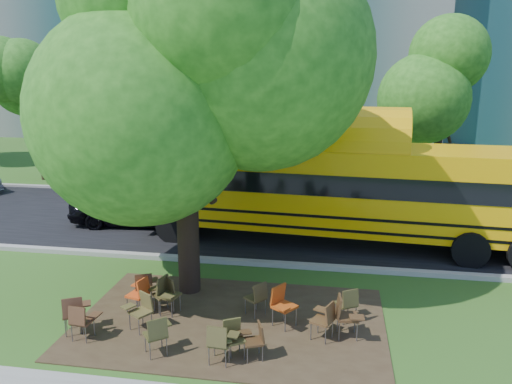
% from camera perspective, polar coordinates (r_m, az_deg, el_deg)
% --- Properties ---
extents(ground, '(160.00, 160.00, 0.00)m').
position_cam_1_polar(ground, '(12.56, -6.98, -13.11)').
color(ground, '#2D4F18').
rests_on(ground, ground).
extents(dirt_patch, '(7.00, 4.50, 0.03)m').
position_cam_1_polar(dirt_patch, '(11.90, -2.90, -14.56)').
color(dirt_patch, '#382819').
rests_on(dirt_patch, ground).
extents(asphalt_road, '(80.00, 8.00, 0.04)m').
position_cam_1_polar(asphalt_road, '(18.88, -1.06, -3.58)').
color(asphalt_road, black).
rests_on(asphalt_road, ground).
extents(kerb_near, '(80.00, 0.25, 0.14)m').
position_cam_1_polar(kerb_near, '(15.18, -3.81, -7.85)').
color(kerb_near, gray).
rests_on(kerb_near, ground).
extents(kerb_far, '(80.00, 0.25, 0.14)m').
position_cam_1_polar(kerb_far, '(22.76, 0.80, -0.42)').
color(kerb_far, gray).
rests_on(kerb_far, ground).
extents(building_main, '(38.00, 16.00, 22.00)m').
position_cam_1_polar(building_main, '(48.36, -4.45, 20.11)').
color(building_main, gray).
rests_on(building_main, ground).
extents(bg_tree_0, '(5.20, 5.20, 7.18)m').
position_cam_1_polar(bg_tree_0, '(28.23, -23.82, 10.45)').
color(bg_tree_0, black).
rests_on(bg_tree_0, ground).
extents(bg_tree_2, '(4.80, 4.80, 6.62)m').
position_cam_1_polar(bg_tree_2, '(28.01, -7.97, 10.71)').
color(bg_tree_2, black).
rests_on(bg_tree_2, ground).
extents(bg_tree_3, '(5.60, 5.60, 7.84)m').
position_cam_1_polar(bg_tree_3, '(25.18, 20.61, 11.51)').
color(bg_tree_3, black).
rests_on(bg_tree_3, ground).
extents(main_tree, '(7.20, 7.20, 9.11)m').
position_cam_1_polar(main_tree, '(12.25, -8.37, 12.89)').
color(main_tree, black).
rests_on(main_tree, ground).
extents(school_bus, '(13.51, 3.92, 3.26)m').
position_cam_1_polar(school_bus, '(16.63, 11.80, 0.38)').
color(school_bus, '#E7A407').
rests_on(school_bus, ground).
extents(chair_0, '(0.62, 0.74, 0.92)m').
position_cam_1_polar(chair_0, '(11.83, -20.04, -12.61)').
color(chair_0, '#4F2E1C').
rests_on(chair_0, ground).
extents(chair_1, '(0.58, 0.50, 0.85)m').
position_cam_1_polar(chair_1, '(11.53, -19.29, -13.52)').
color(chair_1, '#4C2E1B').
rests_on(chair_1, ground).
extents(chair_2, '(0.59, 0.74, 0.88)m').
position_cam_1_polar(chair_2, '(10.59, -11.22, -15.40)').
color(chair_2, '#413E1C').
rests_on(chair_2, ground).
extents(chair_3, '(0.73, 0.58, 0.87)m').
position_cam_1_polar(chair_3, '(11.62, -12.98, -12.76)').
color(chair_3, brown).
rests_on(chair_3, ground).
extents(chair_4, '(0.60, 0.51, 0.88)m').
position_cam_1_polar(chair_4, '(10.16, -4.12, -16.51)').
color(chair_4, '#433C1D').
rests_on(chair_4, ground).
extents(chair_5, '(0.55, 0.66, 0.81)m').
position_cam_1_polar(chair_5, '(10.39, -2.72, -16.02)').
color(chair_5, '#4D4821').
rests_on(chair_5, ground).
extents(chair_6, '(0.61, 0.53, 0.78)m').
position_cam_1_polar(chair_6, '(10.34, -0.08, -16.27)').
color(chair_6, '#402A17').
rests_on(chair_6, ground).
extents(chair_7, '(0.62, 0.64, 0.96)m').
position_cam_1_polar(chair_7, '(11.15, 10.16, -13.49)').
color(chair_7, '#452D18').
rests_on(chair_7, ground).
extents(chair_8, '(0.53, 0.68, 0.90)m').
position_cam_1_polar(chair_8, '(12.37, -13.15, -10.98)').
color(chair_8, '#D74917').
rests_on(chair_8, ground).
extents(chair_9, '(0.75, 0.60, 0.88)m').
position_cam_1_polar(chair_9, '(12.29, -10.38, -11.06)').
color(chair_9, '#42371C').
rests_on(chair_9, ground).
extents(chair_10, '(0.55, 0.70, 0.92)m').
position_cam_1_polar(chair_10, '(12.17, -10.20, -11.17)').
color(chair_10, '#4A4320').
rests_on(chair_10, ground).
extents(chair_11, '(0.58, 0.74, 0.86)m').
position_cam_1_polar(chair_11, '(11.93, 0.19, -11.68)').
color(chair_11, '#473C1E').
rests_on(chair_11, ground).
extents(chair_12, '(0.65, 0.82, 0.96)m').
position_cam_1_polar(chair_12, '(11.45, 2.97, -12.49)').
color(chair_12, '#A84212').
rests_on(chair_12, ground).
extents(chair_13, '(0.57, 0.71, 0.86)m').
position_cam_1_polar(chair_13, '(11.83, 10.51, -12.16)').
color(chair_13, '#443D1D').
rests_on(chair_13, ground).
extents(chair_14, '(0.56, 0.72, 0.88)m').
position_cam_1_polar(chair_14, '(11.04, 7.89, -13.96)').
color(chair_14, '#50351C').
rests_on(chair_14, ground).
extents(chair_15, '(0.60, 0.70, 0.88)m').
position_cam_1_polar(chair_15, '(12.68, -12.58, -10.36)').
color(chair_15, '#3D2715').
rests_on(chair_15, ground).
extents(black_car, '(4.79, 2.24, 1.59)m').
position_cam_1_polar(black_car, '(19.08, -13.66, -1.38)').
color(black_car, black).
rests_on(black_car, ground).
extents(bg_car_red, '(4.76, 3.12, 1.22)m').
position_cam_1_polar(bg_car_red, '(24.26, -16.75, 1.19)').
color(bg_car_red, '#4F0D0D').
rests_on(bg_car_red, ground).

